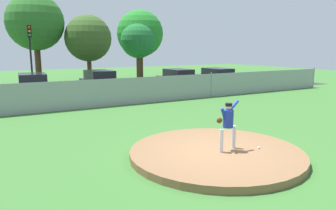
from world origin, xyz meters
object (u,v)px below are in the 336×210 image
parked_car_teal (217,78)px  parked_car_burgundy (178,79)px  parked_car_charcoal (100,83)px  traffic_light_near (30,47)px  baseball (259,147)px  traffic_cone_orange (73,97)px  pitcher_youth (228,121)px  parked_car_slate (33,87)px

parked_car_teal → parked_car_burgundy: 3.80m
parked_car_charcoal → traffic_light_near: size_ratio=0.89×
baseball → traffic_light_near: traffic_light_near is taller
parked_car_burgundy → traffic_light_near: size_ratio=0.87×
parked_car_teal → traffic_cone_orange: size_ratio=8.64×
baseball → parked_car_charcoal: bearing=91.0°
parked_car_teal → parked_car_burgundy: size_ratio=1.08×
pitcher_youth → parked_car_teal: pitcher_youth is taller
parked_car_slate → parked_car_charcoal: (4.54, 0.08, 0.02)m
traffic_light_near → traffic_cone_orange: bearing=-74.3°
pitcher_youth → parked_car_charcoal: parked_car_charcoal is taller
parked_car_slate → pitcher_youth: bearing=-75.6°
pitcher_youth → baseball: 1.36m
baseball → traffic_light_near: 20.03m
pitcher_youth → traffic_cone_orange: 13.15m
baseball → traffic_cone_orange: size_ratio=0.13×
traffic_cone_orange → parked_car_charcoal: bearing=41.0°
baseball → parked_car_burgundy: bearing=67.5°
parked_car_slate → parked_car_charcoal: size_ratio=0.98×
parked_car_slate → parked_car_burgundy: 11.27m
parked_car_burgundy → parked_car_charcoal: size_ratio=0.97×
parked_car_teal → traffic_light_near: 15.43m
parked_car_burgundy → parked_car_charcoal: parked_car_charcoal is taller
parked_car_burgundy → baseball: bearing=-112.5°
traffic_cone_orange → traffic_light_near: size_ratio=0.11×
pitcher_youth → parked_car_burgundy: size_ratio=0.35×
baseball → parked_car_teal: size_ratio=0.02×
baseball → parked_car_charcoal: (-0.28, 15.53, 0.58)m
pitcher_youth → parked_car_burgundy: 16.86m
parked_car_charcoal → traffic_cone_orange: parked_car_charcoal is taller
parked_car_slate → traffic_cone_orange: parked_car_slate is taller
parked_car_teal → parked_car_burgundy: bearing=173.6°
parked_car_burgundy → traffic_light_near: 11.77m
baseball → parked_car_teal: parked_car_teal is taller
parked_car_slate → traffic_light_near: 4.66m
pitcher_youth → parked_car_slate: (-3.86, 15.06, -0.32)m
baseball → parked_car_slate: size_ratio=0.02×
pitcher_youth → parked_car_charcoal: 15.15m
parked_car_slate → parked_car_burgundy: size_ratio=1.01×
parked_car_burgundy → parked_car_charcoal: 6.73m
traffic_cone_orange → pitcher_youth: bearing=-82.2°
parked_car_slate → traffic_cone_orange: size_ratio=8.06×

